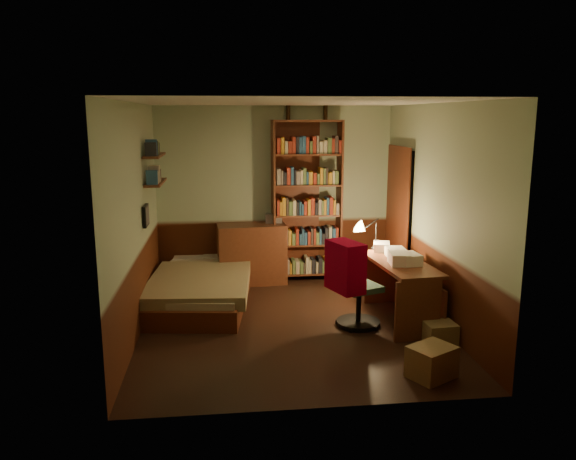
{
  "coord_description": "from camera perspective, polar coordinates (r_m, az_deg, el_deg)",
  "views": [
    {
      "loc": [
        -0.76,
        -6.34,
        2.46
      ],
      "look_at": [
        0.0,
        0.25,
        1.1
      ],
      "focal_mm": 35.0,
      "sensor_mm": 36.0,
      "label": 1
    }
  ],
  "objects": [
    {
      "name": "dresser",
      "position": [
        8.36,
        -3.7,
        -2.41
      ],
      "size": [
        1.03,
        0.57,
        0.89
      ],
      "primitive_type": "cube",
      "rotation": [
        0.0,
        0.0,
        0.07
      ],
      "color": "#532817",
      "rests_on": "ground"
    },
    {
      "name": "door_trim",
      "position": [
        8.15,
        10.99,
        1.05
      ],
      "size": [
        0.02,
        0.98,
        2.08
      ],
      "primitive_type": "cube",
      "color": "#4B1E10",
      "rests_on": "ground"
    },
    {
      "name": "bottle_left",
      "position": [
        8.35,
        0.02,
        11.98
      ],
      "size": [
        0.08,
        0.08,
        0.25
      ],
      "primitive_type": "cylinder",
      "rotation": [
        0.0,
        0.0,
        0.3
      ],
      "color": "black",
      "rests_on": "bookshelf"
    },
    {
      "name": "ceiling",
      "position": [
        6.38,
        0.26,
        12.94
      ],
      "size": [
        3.5,
        4.0,
        0.02
      ],
      "primitive_type": "cube",
      "color": "silver",
      "rests_on": "wall_back"
    },
    {
      "name": "wall_shelf_upper",
      "position": [
        7.51,
        -13.42,
        7.38
      ],
      "size": [
        0.2,
        0.9,
        0.03
      ],
      "primitive_type": "cube",
      "color": "#532817",
      "rests_on": "wall_left"
    },
    {
      "name": "bottle_right",
      "position": [
        8.43,
        3.83,
        11.95
      ],
      "size": [
        0.07,
        0.07,
        0.24
      ],
      "primitive_type": "cylinder",
      "rotation": [
        0.0,
        0.0,
        -0.03
      ],
      "color": "black",
      "rests_on": "bookshelf"
    },
    {
      "name": "wall_shelf_lower",
      "position": [
        7.54,
        -13.29,
        4.73
      ],
      "size": [
        0.2,
        0.9,
        0.03
      ],
      "primitive_type": "cube",
      "color": "#532817",
      "rests_on": "wall_left"
    },
    {
      "name": "desk",
      "position": [
        6.99,
        11.25,
        -6.09
      ],
      "size": [
        0.69,
        1.41,
        0.73
      ],
      "primitive_type": "cube",
      "rotation": [
        0.0,
        0.0,
        0.1
      ],
      "color": "#532817",
      "rests_on": "ground"
    },
    {
      "name": "cardboard_box_b",
      "position": [
        6.47,
        15.17,
        -10.07
      ],
      "size": [
        0.35,
        0.29,
        0.23
      ],
      "primitive_type": "cube",
      "rotation": [
        0.0,
        0.0,
        0.07
      ],
      "color": "olive",
      "rests_on": "ground"
    },
    {
      "name": "office_chair",
      "position": [
        6.68,
        7.25,
        -5.37
      ],
      "size": [
        0.65,
        0.62,
        1.05
      ],
      "primitive_type": "cube",
      "rotation": [
        0.0,
        0.0,
        0.36
      ],
      "color": "#305A43",
      "rests_on": "ground"
    },
    {
      "name": "bookshelf",
      "position": [
        8.37,
        1.9,
        2.91
      ],
      "size": [
        1.04,
        0.37,
        2.4
      ],
      "primitive_type": "cube",
      "rotation": [
        0.0,
        0.0,
        0.05
      ],
      "color": "#532817",
      "rests_on": "ground"
    },
    {
      "name": "doorway",
      "position": [
        8.16,
        11.22,
        1.06
      ],
      "size": [
        0.06,
        0.9,
        2.0
      ],
      "primitive_type": "cube",
      "color": "black",
      "rests_on": "ground"
    },
    {
      "name": "mini_stereo",
      "position": [
        8.4,
        -1.47,
        1.23
      ],
      "size": [
        0.25,
        0.2,
        0.13
      ],
      "primitive_type": "cube",
      "rotation": [
        0.0,
        0.0,
        -0.05
      ],
      "color": "#B2B2B7",
      "rests_on": "dresser"
    },
    {
      "name": "desk_lamp",
      "position": [
        7.41,
        8.95,
        0.64
      ],
      "size": [
        0.25,
        0.25,
        0.69
      ],
      "primitive_type": "cone",
      "rotation": [
        0.0,
        0.0,
        0.26
      ],
      "color": "black",
      "rests_on": "desk"
    },
    {
      "name": "framed_picture",
      "position": [
        7.11,
        -14.25,
        1.43
      ],
      "size": [
        0.04,
        0.32,
        0.26
      ],
      "primitive_type": "cube",
      "color": "black",
      "rests_on": "wall_left"
    },
    {
      "name": "paper_stack",
      "position": [
        7.4,
        9.48,
        -1.68
      ],
      "size": [
        0.27,
        0.32,
        0.11
      ],
      "primitive_type": "cube",
      "rotation": [
        0.0,
        0.0,
        -0.26
      ],
      "color": "silver",
      "rests_on": "desk"
    },
    {
      "name": "wall_back",
      "position": [
        8.46,
        -1.37,
        3.7
      ],
      "size": [
        3.5,
        0.02,
        2.6
      ],
      "primitive_type": "cube",
      "color": "#94A785",
      "rests_on": "ground"
    },
    {
      "name": "wall_front",
      "position": [
        4.54,
        3.28,
        -3.2
      ],
      "size": [
        3.5,
        0.02,
        2.6
      ],
      "primitive_type": "cube",
      "color": "#94A785",
      "rests_on": "ground"
    },
    {
      "name": "cardboard_box_a",
      "position": [
        5.66,
        14.39,
        -12.85
      ],
      "size": [
        0.52,
        0.49,
        0.31
      ],
      "primitive_type": "cube",
      "rotation": [
        0.0,
        0.0,
        0.51
      ],
      "color": "olive",
      "rests_on": "ground"
    },
    {
      "name": "red_jacket",
      "position": [
        6.37,
        5.28,
        1.38
      ],
      "size": [
        0.37,
        0.54,
        0.58
      ],
      "primitive_type": "cube",
      "rotation": [
        0.0,
        0.0,
        0.23
      ],
      "color": "#A40222",
      "rests_on": "office_chair"
    },
    {
      "name": "wall_right",
      "position": [
        6.92,
        14.89,
        1.55
      ],
      "size": [
        0.02,
        4.0,
        2.6
      ],
      "primitive_type": "cube",
      "color": "#94A785",
      "rests_on": "ground"
    },
    {
      "name": "wall_left",
      "position": [
        6.52,
        -15.3,
        0.93
      ],
      "size": [
        0.02,
        4.0,
        2.6
      ],
      "primitive_type": "cube",
      "color": "#94A785",
      "rests_on": "ground"
    },
    {
      "name": "bed",
      "position": [
        7.62,
        -8.93,
        -4.75
      ],
      "size": [
        1.5,
        2.4,
        0.67
      ],
      "primitive_type": "cube",
      "rotation": [
        0.0,
        0.0,
        -0.13
      ],
      "color": "olive",
      "rests_on": "ground"
    },
    {
      "name": "floor",
      "position": [
        6.84,
        0.24,
        -9.57
      ],
      "size": [
        3.5,
        4.0,
        0.02
      ],
      "primitive_type": "cube",
      "color": "black",
      "rests_on": "ground"
    }
  ]
}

